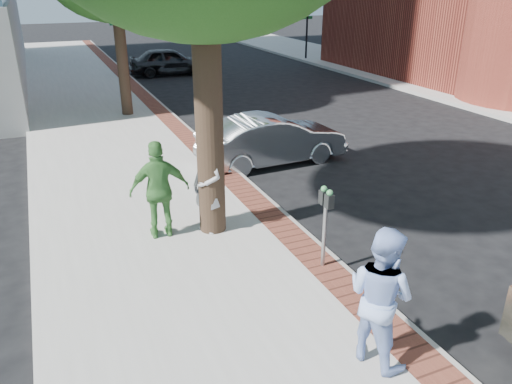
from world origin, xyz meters
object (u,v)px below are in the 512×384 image
person_officer (380,296)px  person_green (160,190)px  person_gray (207,187)px  sedan_silver (272,140)px  parking_meter (326,211)px  bg_car (169,61)px

person_officer → person_green: person_green is taller
person_gray → sedan_silver: (3.01, 3.48, -0.40)m
parking_meter → bg_car: 20.65m
person_gray → bg_car: (3.93, 18.42, -0.35)m
person_gray → person_green: (-0.89, 0.15, 0.03)m
person_officer → sedan_silver: size_ratio=0.46×
parking_meter → bg_car: size_ratio=0.35×
bg_car → person_green: bearing=170.7°
person_officer → person_green: size_ratio=0.99×
sedan_silver → bg_car: bg_car is taller
person_gray → bg_car: size_ratio=0.44×
bg_car → person_gray: bearing=173.5°
person_green → sedan_silver: person_green is taller
parking_meter → person_officer: bearing=-103.5°
person_green → bg_car: 18.90m
sedan_silver → person_green: bearing=127.9°
person_gray → person_green: size_ratio=0.97×
parking_meter → person_green: person_green is taller
parking_meter → person_officer: 2.31m
person_green → bg_car: (4.82, 18.27, -0.39)m
person_officer → person_green: 4.79m
sedan_silver → bg_car: (0.92, 14.94, 0.04)m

